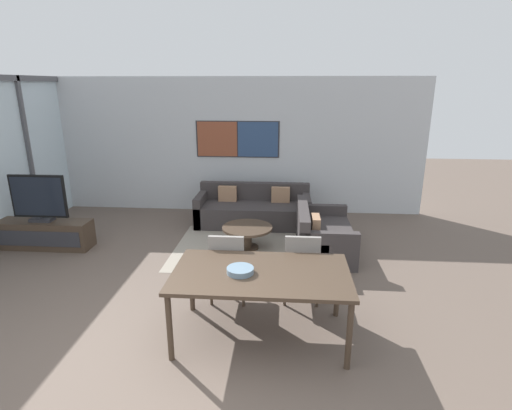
{
  "coord_description": "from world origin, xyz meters",
  "views": [
    {
      "loc": [
        1.23,
        -3.11,
        2.65
      ],
      "look_at": [
        0.8,
        2.46,
        0.95
      ],
      "focal_mm": 28.0,
      "sensor_mm": 36.0,
      "label": 1
    }
  ],
  "objects_px": {
    "tv_console": "(45,234)",
    "coffee_table": "(247,232)",
    "sofa_side": "(320,237)",
    "dining_table": "(261,277)",
    "sofa_main": "(254,210)",
    "dining_chair_left": "(228,263)",
    "fruit_bowl": "(240,270)",
    "dining_chair_centre": "(302,264)",
    "television": "(39,199)"
  },
  "relations": [
    {
      "from": "dining_chair_left",
      "to": "dining_chair_centre",
      "type": "height_order",
      "value": "same"
    },
    {
      "from": "tv_console",
      "to": "dining_chair_left",
      "type": "distance_m",
      "value": 3.66
    },
    {
      "from": "sofa_main",
      "to": "dining_chair_centre",
      "type": "bearing_deg",
      "value": -73.97
    },
    {
      "from": "tv_console",
      "to": "dining_table",
      "type": "xyz_separation_m",
      "value": [
        3.79,
        -2.2,
        0.47
      ]
    },
    {
      "from": "tv_console",
      "to": "coffee_table",
      "type": "relative_size",
      "value": 1.87
    },
    {
      "from": "tv_console",
      "to": "sofa_side",
      "type": "distance_m",
      "value": 4.6
    },
    {
      "from": "sofa_main",
      "to": "dining_table",
      "type": "xyz_separation_m",
      "value": [
        0.38,
        -3.68,
        0.44
      ]
    },
    {
      "from": "coffee_table",
      "to": "fruit_bowl",
      "type": "xyz_separation_m",
      "value": [
        0.17,
        -2.46,
        0.52
      ]
    },
    {
      "from": "television",
      "to": "sofa_main",
      "type": "height_order",
      "value": "television"
    },
    {
      "from": "tv_console",
      "to": "television",
      "type": "relative_size",
      "value": 1.69
    },
    {
      "from": "tv_console",
      "to": "coffee_table",
      "type": "bearing_deg",
      "value": 3.63
    },
    {
      "from": "tv_console",
      "to": "coffee_table",
      "type": "height_order",
      "value": "tv_console"
    },
    {
      "from": "sofa_side",
      "to": "fruit_bowl",
      "type": "bearing_deg",
      "value": 156.95
    },
    {
      "from": "sofa_side",
      "to": "dining_table",
      "type": "xyz_separation_m",
      "value": [
        -0.81,
        -2.36,
        0.44
      ]
    },
    {
      "from": "television",
      "to": "dining_chair_left",
      "type": "bearing_deg",
      "value": -24.14
    },
    {
      "from": "sofa_side",
      "to": "dining_table",
      "type": "relative_size",
      "value": 0.81
    },
    {
      "from": "coffee_table",
      "to": "fruit_bowl",
      "type": "relative_size",
      "value": 2.95
    },
    {
      "from": "sofa_side",
      "to": "fruit_bowl",
      "type": "xyz_separation_m",
      "value": [
        -1.02,
        -2.41,
        0.54
      ]
    },
    {
      "from": "sofa_main",
      "to": "sofa_side",
      "type": "height_order",
      "value": "same"
    },
    {
      "from": "dining_chair_left",
      "to": "fruit_bowl",
      "type": "xyz_separation_m",
      "value": [
        0.24,
        -0.75,
        0.29
      ]
    },
    {
      "from": "sofa_side",
      "to": "tv_console",
      "type": "bearing_deg",
      "value": 92.0
    },
    {
      "from": "fruit_bowl",
      "to": "dining_chair_left",
      "type": "bearing_deg",
      "value": 107.76
    },
    {
      "from": "sofa_side",
      "to": "coffee_table",
      "type": "bearing_deg",
      "value": 87.36
    },
    {
      "from": "coffee_table",
      "to": "television",
      "type": "bearing_deg",
      "value": -176.39
    },
    {
      "from": "sofa_main",
      "to": "dining_chair_left",
      "type": "bearing_deg",
      "value": -91.39
    },
    {
      "from": "television",
      "to": "dining_table",
      "type": "distance_m",
      "value": 4.38
    },
    {
      "from": "dining_table",
      "to": "fruit_bowl",
      "type": "relative_size",
      "value": 6.53
    },
    {
      "from": "television",
      "to": "coffee_table",
      "type": "xyz_separation_m",
      "value": [
        3.4,
        0.21,
        -0.56
      ]
    },
    {
      "from": "television",
      "to": "dining_chair_centre",
      "type": "xyz_separation_m",
      "value": [
        4.24,
        -1.44,
        -0.33
      ]
    },
    {
      "from": "television",
      "to": "dining_chair_left",
      "type": "xyz_separation_m",
      "value": [
        3.33,
        -1.49,
        -0.33
      ]
    },
    {
      "from": "television",
      "to": "sofa_side",
      "type": "height_order",
      "value": "television"
    },
    {
      "from": "dining_chair_left",
      "to": "fruit_bowl",
      "type": "distance_m",
      "value": 0.84
    },
    {
      "from": "coffee_table",
      "to": "dining_chair_centre",
      "type": "relative_size",
      "value": 0.9
    },
    {
      "from": "dining_chair_left",
      "to": "dining_chair_centre",
      "type": "distance_m",
      "value": 0.91
    },
    {
      "from": "dining_chair_centre",
      "to": "fruit_bowl",
      "type": "height_order",
      "value": "dining_chair_centre"
    },
    {
      "from": "sofa_main",
      "to": "dining_chair_centre",
      "type": "xyz_separation_m",
      "value": [
        0.84,
        -2.92,
        0.25
      ]
    },
    {
      "from": "dining_chair_left",
      "to": "fruit_bowl",
      "type": "relative_size",
      "value": 3.26
    },
    {
      "from": "television",
      "to": "sofa_main",
      "type": "relative_size",
      "value": 0.42
    },
    {
      "from": "dining_chair_left",
      "to": "dining_chair_centre",
      "type": "bearing_deg",
      "value": 3.6
    },
    {
      "from": "sofa_side",
      "to": "dining_table",
      "type": "height_order",
      "value": "dining_table"
    },
    {
      "from": "sofa_side",
      "to": "dining_chair_left",
      "type": "distance_m",
      "value": 2.1
    },
    {
      "from": "sofa_main",
      "to": "tv_console",
      "type": "bearing_deg",
      "value": -156.48
    },
    {
      "from": "dining_table",
      "to": "coffee_table",
      "type": "bearing_deg",
      "value": 99.01
    },
    {
      "from": "tv_console",
      "to": "sofa_side",
      "type": "relative_size",
      "value": 1.05
    },
    {
      "from": "tv_console",
      "to": "sofa_side",
      "type": "bearing_deg",
      "value": 2.0
    },
    {
      "from": "television",
      "to": "dining_chair_centre",
      "type": "height_order",
      "value": "television"
    },
    {
      "from": "dining_table",
      "to": "dining_chair_centre",
      "type": "relative_size",
      "value": 2.01
    },
    {
      "from": "sofa_main",
      "to": "fruit_bowl",
      "type": "distance_m",
      "value": 3.77
    },
    {
      "from": "dining_table",
      "to": "dining_chair_centre",
      "type": "height_order",
      "value": "dining_chair_centre"
    },
    {
      "from": "sofa_main",
      "to": "dining_chair_left",
      "type": "height_order",
      "value": "dining_chair_left"
    }
  ]
}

